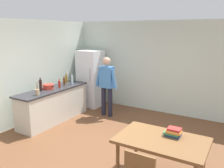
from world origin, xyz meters
TOP-DOWN VIEW (x-y plane):
  - ground_plane at (0.00, 0.00)m, footprint 14.00×14.00m
  - wall_back at (0.00, 3.00)m, footprint 6.40×0.12m
  - wall_left at (-2.60, 0.20)m, footprint 0.12×5.60m
  - kitchen_counter at (-2.00, 0.80)m, footprint 0.64×2.20m
  - refrigerator at (-1.90, 2.40)m, footprint 0.70×0.67m
  - person at (-0.95, 1.85)m, footprint 0.70×0.22m
  - dining_table at (1.40, -0.30)m, footprint 1.40×0.90m
  - cooking_pot at (-2.09, 0.73)m, footprint 0.40×0.28m
  - utensil_jar at (-1.87, 0.15)m, footprint 0.11×0.11m
  - bottle_sauce_red at (-1.93, 0.99)m, footprint 0.06×0.06m
  - bottle_wine_dark at (-2.09, 0.48)m, footprint 0.08×0.08m
  - bottle_water_clear at (-1.87, 1.45)m, footprint 0.07×0.07m
  - bottle_beer_brown at (-2.02, 1.28)m, footprint 0.06×0.06m
  - bottle_oil_amber at (-2.20, 1.58)m, footprint 0.06×0.06m
  - book_stack at (1.52, -0.11)m, footprint 0.27×0.19m

SIDE VIEW (x-z plane):
  - ground_plane at x=0.00m, z-range 0.00..0.00m
  - kitchen_counter at x=-2.00m, z-range 0.00..0.90m
  - dining_table at x=1.40m, z-range 0.30..1.05m
  - book_stack at x=1.52m, z-range 0.75..0.89m
  - refrigerator at x=-1.90m, z-range 0.00..1.80m
  - cooking_pot at x=-2.09m, z-range 0.90..1.02m
  - person at x=-0.95m, z-range 0.13..1.83m
  - utensil_jar at x=-1.87m, z-range 0.82..1.14m
  - bottle_sauce_red at x=-1.93m, z-range 0.88..1.12m
  - bottle_beer_brown at x=-2.02m, z-range 0.88..1.14m
  - bottle_oil_amber at x=-2.20m, z-range 0.88..1.16m
  - bottle_water_clear at x=-1.87m, z-range 0.88..1.18m
  - bottle_wine_dark at x=-2.09m, z-range 0.88..1.22m
  - wall_back at x=0.00m, z-range 0.00..2.70m
  - wall_left at x=-2.60m, z-range 0.00..2.70m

